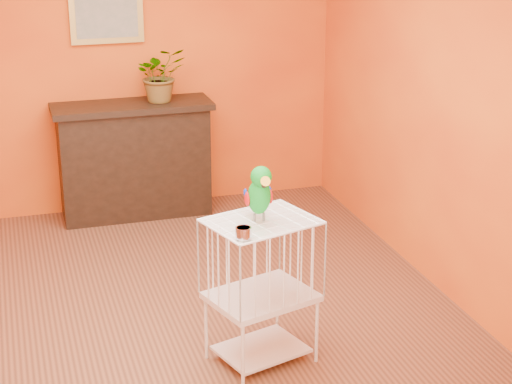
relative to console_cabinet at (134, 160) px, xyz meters
name	(u,v)px	position (x,y,z in m)	size (l,w,h in m)	color
ground	(165,318)	(-0.14, -2.01, -0.51)	(4.50, 4.50, 0.00)	brown
room_shell	(155,89)	(-0.14, -2.01, 1.08)	(4.50, 4.50, 4.50)	orange
console_cabinet	(134,160)	(0.00, 0.00, 0.00)	(1.36, 0.49, 1.01)	black
potted_plant	(160,79)	(0.26, 0.05, 0.69)	(0.42, 0.47, 0.36)	#26722D
framed_picture	(106,14)	(-0.14, 0.20, 1.24)	(0.62, 0.04, 0.50)	#AC8D3D
birdcage	(261,289)	(0.33, -2.71, -0.03)	(0.71, 0.62, 0.92)	silver
feed_cup	(243,233)	(0.15, -2.95, 0.45)	(0.09, 0.09, 0.06)	silver
parrot	(259,192)	(0.31, -2.72, 0.59)	(0.17, 0.31, 0.35)	#59544C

